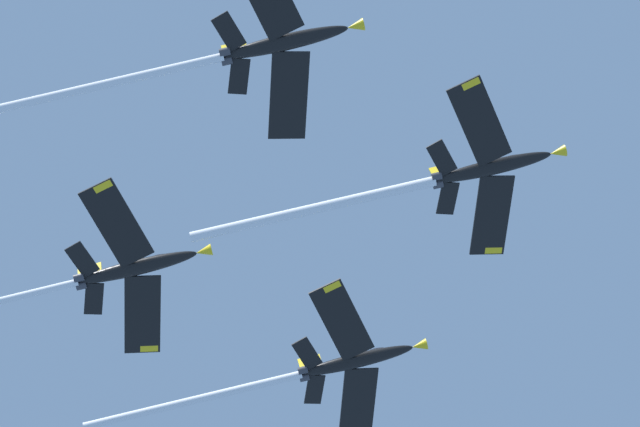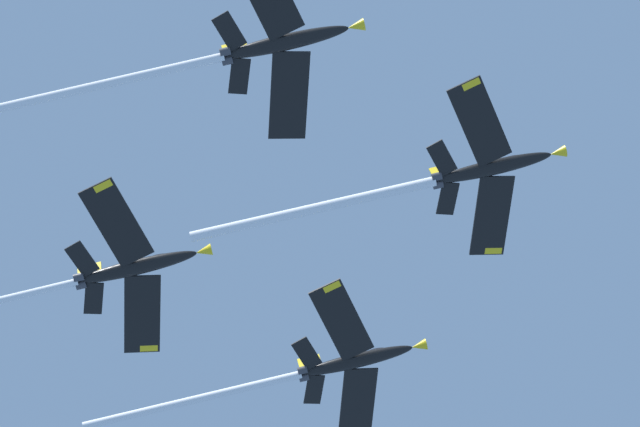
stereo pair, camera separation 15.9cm
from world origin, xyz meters
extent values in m
ellipsoid|color=black|center=(-0.10, 16.68, 133.95)|extent=(11.90, 5.57, 3.29)
cone|color=yellow|center=(6.13, 18.91, 135.04)|extent=(2.07, 1.73, 1.44)
ellipsoid|color=black|center=(1.76, 17.35, 134.88)|extent=(3.08, 1.92, 1.34)
cube|color=black|center=(-2.61, 21.41, 133.72)|extent=(7.97, 9.48, 0.78)
cube|color=yellow|center=(-4.28, 25.17, 133.79)|extent=(1.88, 1.58, 0.41)
cube|color=black|center=(0.96, 11.43, 133.72)|extent=(4.46, 9.31, 0.78)
cube|color=yellow|center=(2.04, 7.46, 133.79)|extent=(1.86, 0.87, 0.41)
cube|color=black|center=(-5.51, 17.17, 133.14)|extent=(3.63, 3.95, 0.45)
cube|color=black|center=(-3.97, 12.87, 133.14)|extent=(1.91, 3.65, 0.45)
cube|color=yellow|center=(-4.77, 15.01, 134.55)|extent=(2.72, 1.12, 3.15)
cylinder|color=#38383D|center=(-5.62, 15.19, 132.91)|extent=(1.32, 1.13, 0.95)
cylinder|color=#38383D|center=(-5.32, 14.34, 132.91)|extent=(1.32, 1.13, 0.95)
cylinder|color=white|center=(-17.23, 10.56, 130.85)|extent=(23.66, 9.30, 5.07)
ellipsoid|color=black|center=(-22.06, 28.36, 130.77)|extent=(11.89, 5.57, 3.34)
cone|color=yellow|center=(-15.84, 30.58, 131.88)|extent=(2.08, 1.73, 1.45)
ellipsoid|color=black|center=(-20.21, 29.02, 131.71)|extent=(3.08, 1.92, 1.35)
cube|color=black|center=(-24.57, 33.09, 130.53)|extent=(7.97, 9.48, 0.80)
cube|color=black|center=(-21.01, 23.11, 130.53)|extent=(4.45, 9.31, 0.80)
cube|color=yellow|center=(-19.92, 19.14, 130.60)|extent=(1.86, 0.87, 0.42)
cube|color=black|center=(-27.47, 28.85, 129.93)|extent=(3.63, 3.95, 0.46)
cube|color=black|center=(-25.94, 24.55, 129.93)|extent=(1.91, 3.65, 0.46)
cube|color=yellow|center=(-26.74, 26.69, 131.35)|extent=(2.73, 1.12, 3.16)
cylinder|color=#38383D|center=(-27.58, 26.86, 129.70)|extent=(1.32, 1.13, 0.96)
cylinder|color=#38383D|center=(-27.28, 26.02, 129.70)|extent=(1.32, 1.13, 0.96)
cylinder|color=white|center=(-38.36, 22.53, 127.74)|extent=(21.90, 8.52, 4.69)
ellipsoid|color=black|center=(-10.87, -5.89, 131.28)|extent=(11.94, 5.42, 3.13)
cone|color=yellow|center=(-4.60, -3.75, 132.28)|extent=(2.05, 1.70, 1.43)
ellipsoid|color=black|center=(-8.99, -5.25, 132.19)|extent=(3.07, 1.88, 1.31)
cube|color=black|center=(-13.32, -1.12, 131.06)|extent=(7.90, 9.51, 0.73)
cube|color=yellow|center=(-14.94, 2.65, 131.14)|extent=(1.89, 1.56, 0.39)
cube|color=black|center=(-16.28, -5.33, 130.53)|extent=(3.60, 3.96, 0.43)
cube|color=black|center=(-14.81, -9.65, 130.53)|extent=(1.86, 3.63, 0.43)
cube|color=yellow|center=(-15.56, -7.49, 131.95)|extent=(2.70, 1.07, 3.13)
cylinder|color=#38383D|center=(-16.43, -7.31, 130.32)|extent=(1.31, 1.12, 0.94)
cylinder|color=#38383D|center=(-16.13, -8.16, 130.32)|extent=(1.31, 1.12, 0.94)
cylinder|color=white|center=(-29.50, -12.26, 128.21)|extent=(26.47, 9.76, 5.00)
ellipsoid|color=black|center=(-34.79, 6.32, 127.87)|extent=(11.93, 5.43, 3.27)
cone|color=yellow|center=(-28.53, 8.47, 128.95)|extent=(2.07, 1.71, 1.44)
ellipsoid|color=black|center=(-32.92, 6.96, 128.80)|extent=(3.08, 1.89, 1.34)
cube|color=black|center=(-37.24, 11.08, 127.65)|extent=(7.91, 9.50, 0.78)
cube|color=yellow|center=(-38.87, 14.86, 127.72)|extent=(1.89, 1.56, 0.41)
cube|color=black|center=(-33.80, 1.06, 127.65)|extent=(4.35, 9.28, 0.78)
cube|color=yellow|center=(-32.76, -2.92, 127.72)|extent=(1.85, 0.85, 0.41)
cube|color=black|center=(-40.20, 6.87, 127.07)|extent=(3.60, 3.96, 0.45)
cube|color=black|center=(-38.71, 2.56, 127.07)|extent=(1.86, 3.63, 0.45)
cube|color=yellow|center=(-39.48, 4.71, 128.49)|extent=(2.72, 1.09, 3.15)
cylinder|color=#38383D|center=(-40.33, 4.89, 126.84)|extent=(1.31, 1.12, 0.95)
cylinder|color=#38383D|center=(-40.04, 4.04, 126.84)|extent=(1.31, 1.12, 0.95)
camera|label=1|loc=(16.89, -48.57, 1.55)|focal=83.09mm
camera|label=2|loc=(16.76, -48.65, 1.55)|focal=83.09mm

